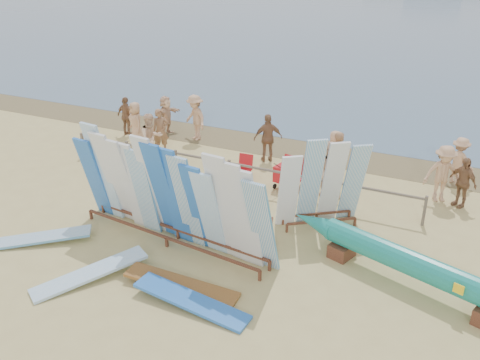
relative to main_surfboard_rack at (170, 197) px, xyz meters
The scene contains 27 objects.
ground 1.54m from the main_surfboard_rack, 105.98° to the left, with size 160.00×160.00×0.00m, color tan.
wet_sand_strip 8.07m from the main_surfboard_rack, 91.56° to the left, with size 40.00×2.60×0.01m, color brown.
fence 3.83m from the main_surfboard_rack, 93.30° to the left, with size 12.08×0.08×0.90m.
main_surfboard_rack is the anchor object (origin of this frame).
side_surfboard_rack 4.08m from the main_surfboard_rack, 38.41° to the left, with size 2.30×1.92×2.66m.
outrigger_canoe 5.93m from the main_surfboard_rack, ahead, with size 6.35×2.62×0.93m.
vendor_table 2.38m from the main_surfboard_rack, 22.05° to the left, with size 0.99×0.83×1.12m.
flat_board_c 2.43m from the main_surfboard_rack, 52.08° to the right, with size 0.56×2.70×0.07m, color #955E28.
flat_board_b 2.69m from the main_surfboard_rack, 111.76° to the right, with size 0.56×2.70×0.07m, color #95C6EF.
flat_board_e 3.76m from the main_surfboard_rack, 154.91° to the right, with size 0.56×2.70×0.07m, color white.
flat_board_d 3.00m from the main_surfboard_rack, 49.15° to the right, with size 0.56×2.70×0.07m, color blue.
beach_chair_left 4.69m from the main_surfboard_rack, 90.86° to the left, with size 0.51×0.53×0.77m.
beach_chair_right 5.04m from the main_surfboard_rack, 68.95° to the left, with size 0.85×0.85×0.95m.
stroller 4.74m from the main_surfboard_rack, 72.18° to the left, with size 0.66×0.83×1.01m.
beachgoer_8 5.25m from the main_surfboard_rack, 57.04° to the left, with size 0.88×0.42×1.81m, color beige.
beachgoer_4 6.26m from the main_surfboard_rack, 89.16° to the left, with size 1.02×0.44×1.75m, color #8C6042.
beachgoer_extra_1 8.89m from the main_surfboard_rack, 134.08° to the left, with size 0.94×0.40×1.60m, color #8C6042.
beachgoer_10 8.57m from the main_surfboard_rack, 39.57° to the left, with size 0.91×0.39×1.55m, color #8C6042.
beachgoer_1 6.56m from the main_surfboard_rack, 125.79° to the left, with size 0.61×0.34×1.69m, color #8C6042.
beachgoer_0 7.84m from the main_surfboard_rack, 132.41° to the left, with size 0.81×0.39×1.65m, color tan.
beachgoer_9 9.59m from the main_surfboard_rack, 48.24° to the left, with size 1.01×0.42×1.57m, color tan.
beachgoer_11 8.61m from the main_surfboard_rack, 123.71° to the left, with size 1.50×0.49×1.62m, color beige.
beachgoer_2 5.66m from the main_surfboard_rack, 129.42° to the left, with size 0.88×0.42×1.81m, color beige.
beachgoer_3 7.90m from the main_surfboard_rack, 115.46° to the left, with size 1.18×0.49×1.82m, color tan.
beachgoer_extra_0 8.21m from the main_surfboard_rack, 42.70° to the left, with size 1.15×0.47×1.78m, color tan.
beachgoer_7 6.33m from the main_surfboard_rack, 63.27° to the left, with size 0.62×0.34×1.69m, color #8C6042.
beachgoer_6 6.38m from the main_surfboard_rack, 65.30° to the left, with size 0.81×0.39×1.66m, color tan.
Camera 1 is at (6.70, -10.29, 7.01)m, focal length 38.00 mm.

